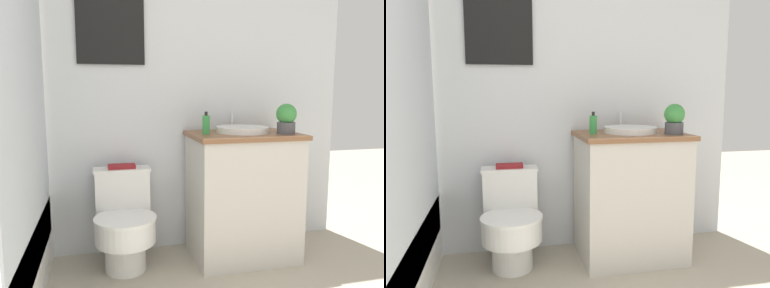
% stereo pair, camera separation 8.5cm
% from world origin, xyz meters
% --- Properties ---
extents(wall_back, '(3.32, 0.07, 2.50)m').
position_xyz_m(wall_back, '(-0.00, 2.40, 1.26)').
color(wall_back, silver).
rests_on(wall_back, ground_plane).
extents(toilet, '(0.39, 0.50, 0.63)m').
position_xyz_m(toilet, '(0.00, 2.11, 0.30)').
color(toilet, white).
rests_on(toilet, ground_plane).
extents(vanity, '(0.71, 0.53, 0.86)m').
position_xyz_m(vanity, '(0.80, 2.09, 0.43)').
color(vanity, beige).
rests_on(vanity, ground_plane).
extents(sink, '(0.35, 0.39, 0.13)m').
position_xyz_m(sink, '(0.80, 2.11, 0.88)').
color(sink, white).
rests_on(sink, vanity).
extents(soap_bottle, '(0.05, 0.05, 0.14)m').
position_xyz_m(soap_bottle, '(0.54, 2.09, 0.92)').
color(soap_bottle, green).
rests_on(soap_bottle, vanity).
extents(potted_plant, '(0.13, 0.13, 0.20)m').
position_xyz_m(potted_plant, '(1.04, 1.97, 0.96)').
color(potted_plant, '#4C4C51').
rests_on(potted_plant, vanity).
extents(book_on_tank, '(0.18, 0.10, 0.02)m').
position_xyz_m(book_on_tank, '(0.00, 2.25, 0.64)').
color(book_on_tank, maroon).
rests_on(book_on_tank, toilet).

